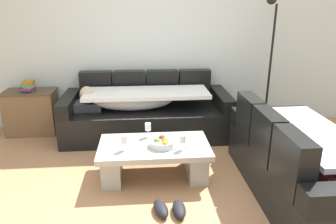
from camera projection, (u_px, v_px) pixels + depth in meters
ground_plane at (159, 199)px, 3.14m from camera, size 14.00×14.00×0.00m
back_wall at (150, 37)px, 4.72m from camera, size 9.00×0.10×2.70m
couch_along_wall at (144, 113)px, 4.55m from camera, size 2.34×0.92×0.88m
couch_near_window at (300, 164)px, 3.12m from camera, size 0.92×1.92×0.88m
coffee_table at (154, 156)px, 3.48m from camera, size 1.20×0.68×0.38m
fruit_bowl at (162, 143)px, 3.39m from camera, size 0.28×0.28×0.10m
wine_glass_near_left at (124, 140)px, 3.27m from camera, size 0.07×0.07×0.17m
wine_glass_near_right at (183, 140)px, 3.28m from camera, size 0.07×0.07×0.17m
wine_glass_far_back at (148, 127)px, 3.60m from camera, size 0.07×0.07×0.17m
open_magazine at (181, 144)px, 3.45m from camera, size 0.32×0.27×0.01m
side_cabinet at (32, 112)px, 4.64m from camera, size 0.72×0.44×0.64m
book_stack_on_cabinet at (28, 86)px, 4.51m from camera, size 0.19×0.23×0.15m
floor_lamp at (269, 55)px, 4.56m from camera, size 0.33×0.31×1.95m
pair_of_shoes at (170, 209)px, 2.91m from camera, size 0.32×0.30×0.09m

